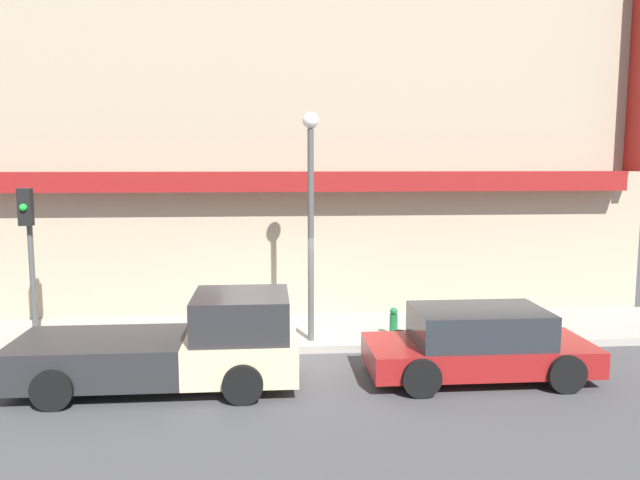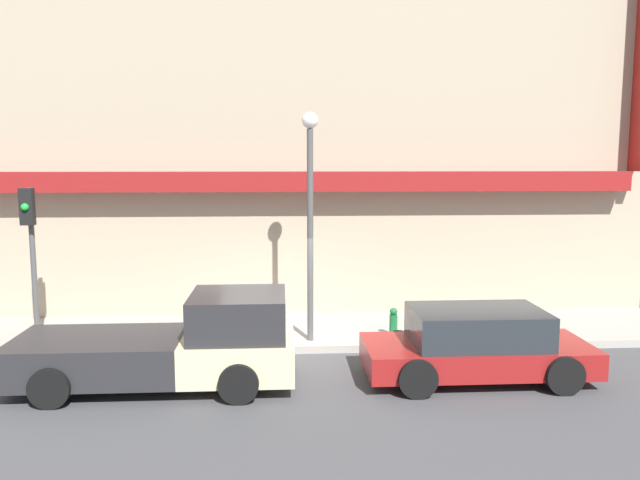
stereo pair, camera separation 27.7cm
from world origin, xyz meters
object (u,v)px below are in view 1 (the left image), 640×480
parked_car (478,344)px  fire_hydrant (394,322)px  street_lamp (311,198)px  pickup_truck (178,346)px  traffic_light (29,238)px

parked_car → fire_hydrant: (-1.19, 2.40, -0.17)m
street_lamp → parked_car: bearing=-35.8°
parked_car → pickup_truck: bearing=-179.3°
pickup_truck → traffic_light: (-3.48, 2.39, 1.79)m
pickup_truck → street_lamp: bearing=39.6°
street_lamp → traffic_light: bearing=178.6°
pickup_truck → fire_hydrant: (4.56, 2.40, -0.26)m
parked_car → street_lamp: size_ratio=0.85×
parked_car → fire_hydrant: bearing=117.0°
pickup_truck → fire_hydrant: bearing=26.9°
pickup_truck → fire_hydrant: pickup_truck is taller
parked_car → traffic_light: traffic_light is taller
fire_hydrant → traffic_light: traffic_light is taller
pickup_truck → street_lamp: street_lamp is taller
pickup_truck → traffic_light: size_ratio=1.50×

